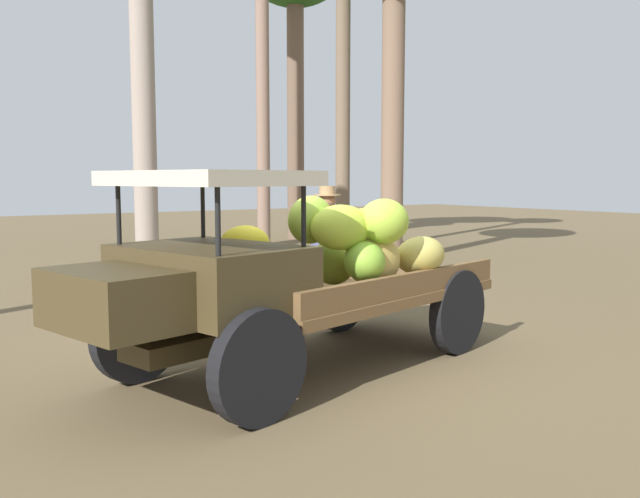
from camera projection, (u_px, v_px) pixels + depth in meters
name	position (u px, v px, depth m)	size (l,w,h in m)	color
ground_plane	(308.00, 358.00, 6.88)	(60.00, 60.00, 0.00)	brown
truck	(284.00, 276.00, 6.16)	(4.66, 2.61, 1.88)	#41351D
farmer	(328.00, 245.00, 8.50)	(0.57, 0.54, 1.72)	#51596E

